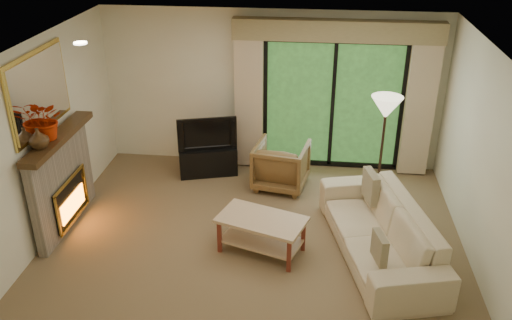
# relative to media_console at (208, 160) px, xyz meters

# --- Properties ---
(floor) EXTENTS (5.50, 5.50, 0.00)m
(floor) POSITION_rel_media_console_xyz_m (0.99, -1.95, -0.23)
(floor) COLOR olive
(floor) RESTS_ON ground
(ceiling) EXTENTS (5.50, 5.50, 0.00)m
(ceiling) POSITION_rel_media_console_xyz_m (0.99, -1.95, 2.37)
(ceiling) COLOR white
(ceiling) RESTS_ON ground
(wall_back) EXTENTS (5.00, 0.00, 5.00)m
(wall_back) POSITION_rel_media_console_xyz_m (0.99, 0.55, 1.07)
(wall_back) COLOR #F1E9C8
(wall_back) RESTS_ON ground
(wall_front) EXTENTS (5.00, 0.00, 5.00)m
(wall_front) POSITION_rel_media_console_xyz_m (0.99, -4.45, 1.07)
(wall_front) COLOR #F1E9C8
(wall_front) RESTS_ON ground
(wall_left) EXTENTS (0.00, 5.00, 5.00)m
(wall_left) POSITION_rel_media_console_xyz_m (-1.76, -1.95, 1.07)
(wall_left) COLOR #F1E9C8
(wall_left) RESTS_ON ground
(wall_right) EXTENTS (0.00, 5.00, 5.00)m
(wall_right) POSITION_rel_media_console_xyz_m (3.74, -1.95, 1.07)
(wall_right) COLOR #F1E9C8
(wall_right) RESTS_ON ground
(fireplace) EXTENTS (0.24, 1.70, 1.37)m
(fireplace) POSITION_rel_media_console_xyz_m (-1.64, -1.75, 0.45)
(fireplace) COLOR gray
(fireplace) RESTS_ON floor
(mirror) EXTENTS (0.07, 1.45, 1.02)m
(mirror) POSITION_rel_media_console_xyz_m (-1.73, -1.75, 1.72)
(mirror) COLOR gold
(mirror) RESTS_ON wall_left
(sliding_door) EXTENTS (2.26, 0.10, 2.16)m
(sliding_door) POSITION_rel_media_console_xyz_m (1.99, 0.50, 0.87)
(sliding_door) COLOR black
(sliding_door) RESTS_ON floor
(curtain_left) EXTENTS (0.45, 0.18, 2.35)m
(curtain_left) POSITION_rel_media_console_xyz_m (0.64, 0.39, 0.97)
(curtain_left) COLOR #CBB08E
(curtain_left) RESTS_ON floor
(curtain_right) EXTENTS (0.45, 0.18, 2.35)m
(curtain_right) POSITION_rel_media_console_xyz_m (3.34, 0.39, 0.97)
(curtain_right) COLOR #CBB08E
(curtain_right) RESTS_ON floor
(cornice) EXTENTS (3.20, 0.24, 0.32)m
(cornice) POSITION_rel_media_console_xyz_m (1.99, 0.41, 2.09)
(cornice) COLOR #948156
(cornice) RESTS_ON wall_back
(media_console) EXTENTS (1.01, 0.67, 0.47)m
(media_console) POSITION_rel_media_console_xyz_m (0.00, 0.00, 0.00)
(media_console) COLOR black
(media_console) RESTS_ON floor
(tv) EXTENTS (0.94, 0.39, 0.55)m
(tv) POSITION_rel_media_console_xyz_m (0.00, 0.00, 0.51)
(tv) COLOR black
(tv) RESTS_ON media_console
(armchair) EXTENTS (0.91, 0.93, 0.73)m
(armchair) POSITION_rel_media_console_xyz_m (1.23, -0.31, 0.13)
(armchair) COLOR brown
(armchair) RESTS_ON floor
(sofa) EXTENTS (1.52, 2.60, 0.71)m
(sofa) POSITION_rel_media_console_xyz_m (2.60, -1.97, 0.12)
(sofa) COLOR beige
(sofa) RESTS_ON floor
(pillow_near) EXTENTS (0.17, 0.35, 0.33)m
(pillow_near) POSITION_rel_media_console_xyz_m (2.51, -2.67, 0.35)
(pillow_near) COLOR brown
(pillow_near) RESTS_ON sofa
(pillow_far) EXTENTS (0.21, 0.43, 0.42)m
(pillow_far) POSITION_rel_media_console_xyz_m (2.51, -1.27, 0.37)
(pillow_far) COLOR brown
(pillow_far) RESTS_ON sofa
(coffee_table) EXTENTS (1.23, 0.92, 0.49)m
(coffee_table) POSITION_rel_media_console_xyz_m (1.11, -2.07, 0.01)
(coffee_table) COLOR tan
(coffee_table) RESTS_ON floor
(floor_lamp) EXTENTS (0.46, 0.46, 1.66)m
(floor_lamp) POSITION_rel_media_console_xyz_m (2.70, -0.60, 0.60)
(floor_lamp) COLOR #FFF2C8
(floor_lamp) RESTS_ON floor
(vase) EXTENTS (0.31, 0.31, 0.26)m
(vase) POSITION_rel_media_console_xyz_m (-1.62, -2.17, 1.27)
(vase) COLOR #3F2915
(vase) RESTS_ON fireplace
(branches) EXTENTS (0.59, 0.55, 0.53)m
(branches) POSITION_rel_media_console_xyz_m (-1.62, -1.90, 1.40)
(branches) COLOR #B22705
(branches) RESTS_ON fireplace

